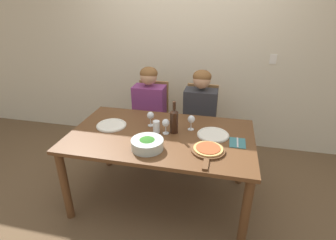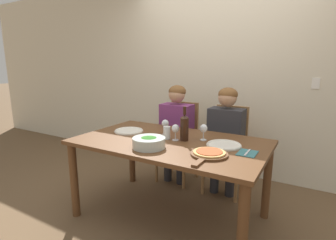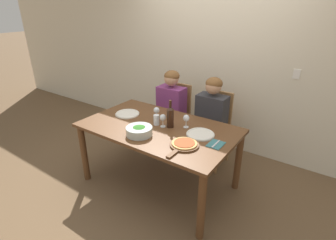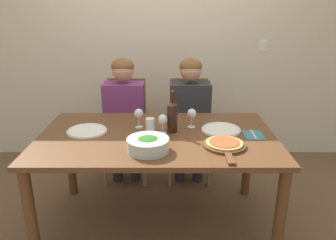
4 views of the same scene
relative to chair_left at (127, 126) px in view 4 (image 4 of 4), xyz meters
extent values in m
plane|color=brown|center=(0.33, -0.85, -0.52)|extent=(40.00, 40.00, 0.00)
cube|color=beige|center=(0.33, 0.52, 0.83)|extent=(10.00, 0.05, 2.70)
cube|color=white|center=(1.43, 0.49, 0.73)|extent=(0.08, 0.01, 0.12)
cube|color=brown|center=(0.33, -0.85, 0.24)|extent=(1.73, 1.02, 0.04)
cylinder|color=brown|center=(-0.47, -1.30, -0.15)|extent=(0.08, 0.08, 0.74)
cylinder|color=brown|center=(1.14, -1.30, -0.15)|extent=(0.08, 0.08, 0.74)
cylinder|color=brown|center=(-0.47, -0.40, -0.15)|extent=(0.08, 0.08, 0.74)
cylinder|color=brown|center=(1.14, -0.40, -0.15)|extent=(0.08, 0.08, 0.74)
cube|color=#9E7042|center=(0.00, -0.08, -0.09)|extent=(0.42, 0.42, 0.04)
cube|color=#9E7042|center=(0.00, 0.11, 0.20)|extent=(0.38, 0.03, 0.54)
cylinder|color=#9E7042|center=(-0.19, -0.27, -0.31)|extent=(0.04, 0.04, 0.41)
cylinder|color=#9E7042|center=(0.19, -0.27, -0.31)|extent=(0.04, 0.04, 0.41)
cylinder|color=#9E7042|center=(-0.19, 0.11, -0.31)|extent=(0.04, 0.04, 0.41)
cylinder|color=#9E7042|center=(0.19, 0.11, -0.31)|extent=(0.04, 0.04, 0.41)
cube|color=#9E7042|center=(0.62, -0.08, -0.09)|extent=(0.42, 0.42, 0.04)
cube|color=#9E7042|center=(0.62, 0.11, 0.20)|extent=(0.38, 0.03, 0.54)
cylinder|color=#9E7042|center=(0.43, -0.27, -0.31)|extent=(0.04, 0.04, 0.41)
cylinder|color=#9E7042|center=(0.81, -0.27, -0.31)|extent=(0.04, 0.04, 0.41)
cylinder|color=#9E7042|center=(0.43, 0.11, -0.31)|extent=(0.04, 0.04, 0.41)
cylinder|color=#9E7042|center=(0.81, 0.11, -0.31)|extent=(0.04, 0.04, 0.41)
cylinder|color=#28282D|center=(-0.09, -0.16, -0.29)|extent=(0.10, 0.10, 0.44)
cylinder|color=#28282D|center=(0.09, -0.16, -0.29)|extent=(0.10, 0.10, 0.44)
cube|color=#7A3370|center=(0.00, -0.10, 0.20)|extent=(0.38, 0.22, 0.54)
cylinder|color=#7A3370|center=(-0.20, -0.35, 0.05)|extent=(0.07, 0.31, 0.14)
cylinder|color=#7A3370|center=(0.20, -0.35, 0.05)|extent=(0.07, 0.31, 0.14)
sphere|color=tan|center=(0.00, -0.10, 0.59)|extent=(0.20, 0.20, 0.20)
ellipsoid|color=brown|center=(0.00, -0.09, 0.62)|extent=(0.21, 0.21, 0.15)
cylinder|color=#28282D|center=(0.53, -0.16, -0.29)|extent=(0.10, 0.10, 0.44)
cylinder|color=#28282D|center=(0.71, -0.16, -0.29)|extent=(0.10, 0.10, 0.44)
cube|color=#2D2D33|center=(0.62, -0.10, 0.20)|extent=(0.38, 0.22, 0.54)
cylinder|color=#2D2D33|center=(0.42, -0.35, 0.05)|extent=(0.07, 0.31, 0.14)
cylinder|color=#2D2D33|center=(0.82, -0.35, 0.05)|extent=(0.07, 0.31, 0.14)
sphere|color=tan|center=(0.62, -0.10, 0.59)|extent=(0.20, 0.20, 0.20)
ellipsoid|color=brown|center=(0.62, -0.09, 0.62)|extent=(0.21, 0.21, 0.15)
cylinder|color=black|center=(0.45, -0.79, 0.36)|extent=(0.08, 0.08, 0.21)
cone|color=black|center=(0.45, -0.79, 0.48)|extent=(0.08, 0.08, 0.03)
cylinder|color=black|center=(0.45, -0.79, 0.53)|extent=(0.03, 0.03, 0.07)
cylinder|color=silver|center=(0.29, -1.13, 0.30)|extent=(0.28, 0.28, 0.09)
ellipsoid|color=#2D6B23|center=(0.29, -1.13, 0.30)|extent=(0.23, 0.23, 0.10)
cylinder|color=silver|center=(-0.19, -0.79, 0.26)|extent=(0.30, 0.30, 0.01)
torus|color=silver|center=(-0.19, -0.79, 0.27)|extent=(0.29, 0.29, 0.02)
cylinder|color=silver|center=(0.82, -0.77, 0.26)|extent=(0.30, 0.30, 0.01)
torus|color=silver|center=(0.82, -0.77, 0.27)|extent=(0.29, 0.29, 0.02)
cylinder|color=brown|center=(0.80, -1.06, 0.27)|extent=(0.29, 0.29, 0.02)
cube|color=brown|center=(0.80, -1.27, 0.27)|extent=(0.04, 0.14, 0.02)
cylinder|color=tan|center=(0.80, -1.06, 0.28)|extent=(0.25, 0.25, 0.01)
cylinder|color=#AD4C28|center=(0.80, -1.06, 0.29)|extent=(0.20, 0.20, 0.01)
cylinder|color=silver|center=(0.19, -0.70, 0.26)|extent=(0.06, 0.06, 0.01)
cylinder|color=silver|center=(0.19, -0.70, 0.30)|extent=(0.01, 0.01, 0.07)
ellipsoid|color=silver|center=(0.19, -0.70, 0.37)|extent=(0.07, 0.07, 0.08)
ellipsoid|color=maroon|center=(0.19, -0.70, 0.36)|extent=(0.06, 0.06, 0.03)
cylinder|color=silver|center=(0.60, -0.70, 0.26)|extent=(0.06, 0.06, 0.01)
cylinder|color=silver|center=(0.60, -0.70, 0.30)|extent=(0.01, 0.01, 0.07)
ellipsoid|color=silver|center=(0.60, -0.70, 0.37)|extent=(0.07, 0.07, 0.08)
ellipsoid|color=maroon|center=(0.60, -0.70, 0.36)|extent=(0.06, 0.06, 0.03)
cylinder|color=silver|center=(0.38, -0.83, 0.26)|extent=(0.06, 0.06, 0.01)
cylinder|color=silver|center=(0.38, -0.83, 0.30)|extent=(0.01, 0.01, 0.07)
ellipsoid|color=silver|center=(0.38, -0.83, 0.37)|extent=(0.07, 0.07, 0.08)
ellipsoid|color=maroon|center=(0.38, -0.83, 0.36)|extent=(0.06, 0.06, 0.03)
cylinder|color=silver|center=(0.28, -0.83, 0.32)|extent=(0.07, 0.07, 0.12)
cube|color=#387075|center=(1.04, -0.86, 0.26)|extent=(0.14, 0.18, 0.01)
cube|color=silver|center=(1.04, -0.86, 0.27)|extent=(0.01, 0.17, 0.01)
camera|label=1|loc=(0.88, -2.96, 1.44)|focal=28.00mm
camera|label=2|loc=(1.48, -2.87, 0.94)|focal=28.00mm
camera|label=3|loc=(1.93, -2.97, 1.52)|focal=28.00mm
camera|label=4|loc=(0.42, -3.08, 1.17)|focal=35.00mm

